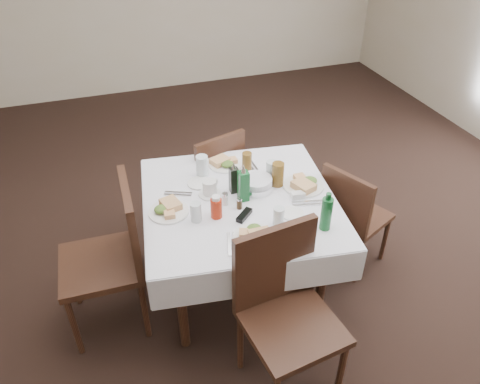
{
  "coord_description": "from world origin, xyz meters",
  "views": [
    {
      "loc": [
        -0.92,
        -2.45,
        2.5
      ],
      "look_at": [
        -0.16,
        -0.2,
        0.8
      ],
      "focal_mm": 35.0,
      "sensor_mm": 36.0,
      "label": 1
    }
  ],
  "objects_px": {
    "ketchup_bottle": "(216,207)",
    "chair_south": "(284,303)",
    "water_w": "(196,212)",
    "coffee_mug": "(210,188)",
    "chair_east": "(351,213)",
    "chair_north": "(214,175)",
    "chair_west": "(115,250)",
    "green_bottle": "(326,213)",
    "water_e": "(272,171)",
    "oil_cruet_dark": "(234,179)",
    "bread_basket": "(256,183)",
    "dining_table": "(240,210)",
    "oil_cruet_green": "(243,185)",
    "water_s": "(279,217)",
    "water_n": "(202,166)"
  },
  "relations": [
    {
      "from": "green_bottle",
      "to": "dining_table",
      "type": "bearing_deg",
      "value": 131.34
    },
    {
      "from": "water_s",
      "to": "water_e",
      "type": "xyz_separation_m",
      "value": [
        0.14,
        0.45,
        0.01
      ]
    },
    {
      "from": "oil_cruet_dark",
      "to": "coffee_mug",
      "type": "xyz_separation_m",
      "value": [
        -0.15,
        0.02,
        -0.05
      ]
    },
    {
      "from": "water_s",
      "to": "green_bottle",
      "type": "relative_size",
      "value": 0.48
    },
    {
      "from": "chair_west",
      "to": "water_n",
      "type": "distance_m",
      "value": 0.78
    },
    {
      "from": "ketchup_bottle",
      "to": "green_bottle",
      "type": "relative_size",
      "value": 0.6
    },
    {
      "from": "water_s",
      "to": "water_e",
      "type": "height_order",
      "value": "water_e"
    },
    {
      "from": "chair_east",
      "to": "oil_cruet_dark",
      "type": "xyz_separation_m",
      "value": [
        -0.81,
        0.13,
        0.37
      ]
    },
    {
      "from": "chair_south",
      "to": "chair_west",
      "type": "relative_size",
      "value": 0.98
    },
    {
      "from": "dining_table",
      "to": "green_bottle",
      "type": "distance_m",
      "value": 0.6
    },
    {
      "from": "chair_north",
      "to": "oil_cruet_green",
      "type": "relative_size",
      "value": 3.44
    },
    {
      "from": "chair_west",
      "to": "water_s",
      "type": "relative_size",
      "value": 8.63
    },
    {
      "from": "oil_cruet_green",
      "to": "water_e",
      "type": "bearing_deg",
      "value": 31.69
    },
    {
      "from": "oil_cruet_dark",
      "to": "coffee_mug",
      "type": "relative_size",
      "value": 1.53
    },
    {
      "from": "chair_south",
      "to": "oil_cruet_green",
      "type": "distance_m",
      "value": 0.77
    },
    {
      "from": "bread_basket",
      "to": "coffee_mug",
      "type": "distance_m",
      "value": 0.3
    },
    {
      "from": "chair_north",
      "to": "water_e",
      "type": "height_order",
      "value": "water_e"
    },
    {
      "from": "chair_south",
      "to": "green_bottle",
      "type": "xyz_separation_m",
      "value": [
        0.37,
        0.29,
        0.3
      ]
    },
    {
      "from": "chair_east",
      "to": "chair_west",
      "type": "bearing_deg",
      "value": 179.07
    },
    {
      "from": "water_w",
      "to": "green_bottle",
      "type": "bearing_deg",
      "value": -24.32
    },
    {
      "from": "oil_cruet_dark",
      "to": "bread_basket",
      "type": "bearing_deg",
      "value": -4.15
    },
    {
      "from": "water_e",
      "to": "coffee_mug",
      "type": "distance_m",
      "value": 0.43
    },
    {
      "from": "water_n",
      "to": "green_bottle",
      "type": "distance_m",
      "value": 0.92
    },
    {
      "from": "chair_west",
      "to": "water_w",
      "type": "relative_size",
      "value": 8.43
    },
    {
      "from": "water_e",
      "to": "water_w",
      "type": "distance_m",
      "value": 0.63
    },
    {
      "from": "oil_cruet_dark",
      "to": "ketchup_bottle",
      "type": "bearing_deg",
      "value": -129.99
    },
    {
      "from": "coffee_mug",
      "to": "chair_west",
      "type": "bearing_deg",
      "value": -168.92
    },
    {
      "from": "dining_table",
      "to": "water_s",
      "type": "distance_m",
      "value": 0.37
    },
    {
      "from": "green_bottle",
      "to": "bread_basket",
      "type": "bearing_deg",
      "value": 114.92
    },
    {
      "from": "water_w",
      "to": "chair_north",
      "type": "bearing_deg",
      "value": 67.77
    },
    {
      "from": "water_n",
      "to": "bread_basket",
      "type": "bearing_deg",
      "value": -41.61
    },
    {
      "from": "dining_table",
      "to": "chair_west",
      "type": "bearing_deg",
      "value": -178.63
    },
    {
      "from": "dining_table",
      "to": "chair_west",
      "type": "relative_size",
      "value": 1.32
    },
    {
      "from": "water_n",
      "to": "water_e",
      "type": "relative_size",
      "value": 1.07
    },
    {
      "from": "dining_table",
      "to": "coffee_mug",
      "type": "distance_m",
      "value": 0.24
    },
    {
      "from": "chair_south",
      "to": "coffee_mug",
      "type": "height_order",
      "value": "chair_south"
    },
    {
      "from": "oil_cruet_green",
      "to": "ketchup_bottle",
      "type": "height_order",
      "value": "oil_cruet_green"
    },
    {
      "from": "ketchup_bottle",
      "to": "chair_south",
      "type": "bearing_deg",
      "value": -71.96
    },
    {
      "from": "chair_north",
      "to": "dining_table",
      "type": "bearing_deg",
      "value": -91.59
    },
    {
      "from": "chair_east",
      "to": "bread_basket",
      "type": "distance_m",
      "value": 0.75
    },
    {
      "from": "chair_west",
      "to": "green_bottle",
      "type": "xyz_separation_m",
      "value": [
        1.17,
        -0.41,
        0.29
      ]
    },
    {
      "from": "chair_north",
      "to": "water_w",
      "type": "xyz_separation_m",
      "value": [
        -0.33,
        -0.8,
        0.32
      ]
    },
    {
      "from": "chair_east",
      "to": "chair_north",
      "type": "bearing_deg",
      "value": 137.17
    },
    {
      "from": "water_s",
      "to": "green_bottle",
      "type": "xyz_separation_m",
      "value": [
        0.24,
        -0.12,
        0.05
      ]
    },
    {
      "from": "bread_basket",
      "to": "oil_cruet_green",
      "type": "distance_m",
      "value": 0.17
    },
    {
      "from": "dining_table",
      "to": "chair_south",
      "type": "height_order",
      "value": "chair_south"
    },
    {
      "from": "water_w",
      "to": "bread_basket",
      "type": "distance_m",
      "value": 0.49
    },
    {
      "from": "water_e",
      "to": "oil_cruet_dark",
      "type": "height_order",
      "value": "oil_cruet_dark"
    },
    {
      "from": "water_w",
      "to": "coffee_mug",
      "type": "xyz_separation_m",
      "value": [
        0.15,
        0.22,
        -0.01
      ]
    },
    {
      "from": "chair_west",
      "to": "oil_cruet_green",
      "type": "xyz_separation_m",
      "value": [
        0.82,
        0.01,
        0.29
      ]
    }
  ]
}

